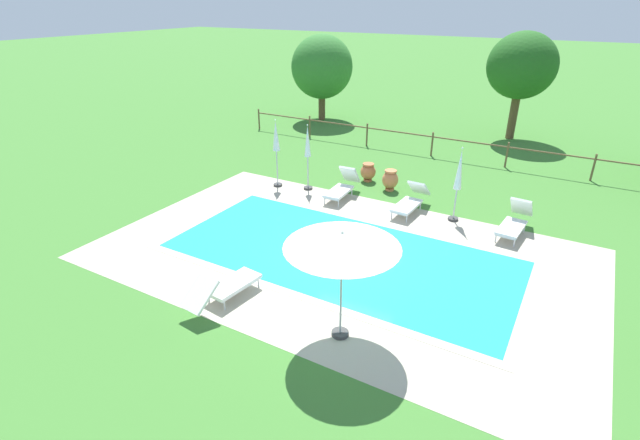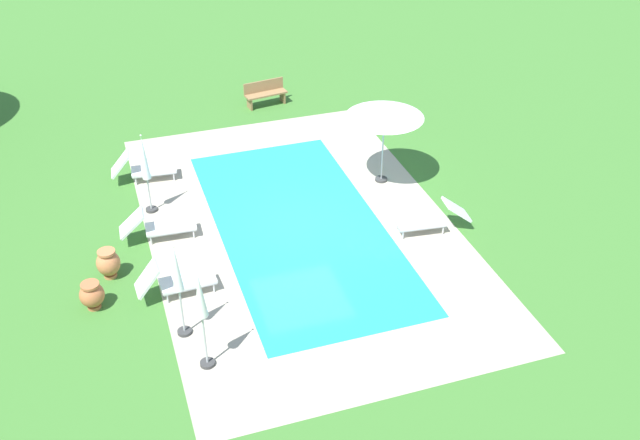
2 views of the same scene
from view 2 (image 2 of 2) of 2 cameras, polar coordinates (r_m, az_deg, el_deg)
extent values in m
plane|color=#3D752D|center=(20.04, -1.56, -0.48)|extent=(160.00, 160.00, 0.00)
cube|color=#B2A893|center=(20.04, -1.56, -0.48)|extent=(12.97, 7.95, 0.01)
cube|color=#23A8C1|center=(20.04, -1.56, -0.47)|extent=(9.29, 4.28, 0.01)
cube|color=#C0B59F|center=(19.63, -7.88, -1.62)|extent=(9.77, 0.24, 0.01)
cube|color=#C0B59F|center=(20.69, 4.43, 0.63)|extent=(9.77, 0.24, 0.01)
cube|color=#C0B59F|center=(24.01, -4.92, 5.56)|extent=(0.24, 4.28, 0.01)
cube|color=#C0B59F|center=(16.49, 3.37, -9.24)|extent=(0.24, 4.28, 0.01)
cube|color=white|center=(17.87, -10.10, -4.61)|extent=(0.66, 1.33, 0.07)
cube|color=white|center=(17.59, -13.11, -4.39)|extent=(0.63, 0.61, 0.70)
cube|color=silver|center=(17.90, -10.08, -4.75)|extent=(0.63, 1.30, 0.04)
cylinder|color=silver|center=(18.25, -8.54, -4.22)|extent=(0.04, 0.04, 0.28)
cylinder|color=silver|center=(17.85, -8.14, -5.15)|extent=(0.04, 0.04, 0.28)
cylinder|color=silver|center=(18.12, -11.93, -4.95)|extent=(0.04, 0.04, 0.28)
cylinder|color=silver|center=(17.72, -11.61, -5.91)|extent=(0.04, 0.04, 0.28)
cube|color=white|center=(19.83, 7.71, -0.13)|extent=(0.74, 1.36, 0.07)
cube|color=white|center=(20.02, 10.43, 0.80)|extent=(0.67, 0.77, 0.56)
cube|color=silver|center=(19.86, 7.70, -0.26)|extent=(0.70, 1.33, 0.04)
cylinder|color=silver|center=(19.57, 6.38, -1.15)|extent=(0.04, 0.04, 0.28)
cylinder|color=silver|center=(19.96, 5.94, -0.34)|extent=(0.04, 0.04, 0.28)
cylinder|color=silver|center=(19.90, 9.41, -0.76)|extent=(0.04, 0.04, 0.28)
cylinder|color=silver|center=(20.30, 8.92, 0.03)|extent=(0.04, 0.04, 0.28)
cube|color=white|center=(19.86, -11.37, -0.48)|extent=(0.66, 1.33, 0.07)
cube|color=white|center=(19.70, -14.24, -0.22)|extent=(0.63, 0.71, 0.61)
cube|color=silver|center=(19.89, -11.36, -0.61)|extent=(0.63, 1.30, 0.04)
cylinder|color=silver|center=(20.19, -9.85, -0.27)|extent=(0.04, 0.04, 0.28)
cylinder|color=silver|center=(19.77, -9.66, -1.06)|extent=(0.04, 0.04, 0.28)
cylinder|color=silver|center=(20.16, -12.95, -0.73)|extent=(0.04, 0.04, 0.28)
cylinder|color=silver|center=(19.73, -12.83, -1.53)|extent=(0.04, 0.04, 0.28)
cube|color=white|center=(22.59, -12.62, 3.80)|extent=(0.71, 1.35, 0.07)
cube|color=white|center=(22.47, -15.06, 4.20)|extent=(0.65, 0.65, 0.68)
cube|color=silver|center=(22.61, -12.60, 3.68)|extent=(0.68, 1.32, 0.04)
cylinder|color=silver|center=(22.89, -11.23, 3.90)|extent=(0.04, 0.04, 0.28)
cylinder|color=silver|center=(22.45, -11.13, 3.28)|extent=(0.04, 0.04, 0.28)
cylinder|color=silver|center=(22.91, -13.97, 3.54)|extent=(0.04, 0.04, 0.28)
cylinder|color=silver|center=(22.46, -13.93, 2.92)|extent=(0.04, 0.04, 0.28)
cylinder|color=#383838|center=(22.16, 4.71, 3.12)|extent=(0.36, 0.36, 0.08)
cylinder|color=#B2B5B7|center=(21.61, 4.84, 5.73)|extent=(0.04, 0.04, 2.36)
cone|color=white|center=(21.15, 4.98, 8.24)|extent=(2.25, 2.25, 0.31)
sphere|color=white|center=(21.08, 5.00, 8.65)|extent=(0.06, 0.06, 0.06)
cylinder|color=#383838|center=(16.10, -8.61, -10.81)|extent=(0.32, 0.32, 0.08)
cylinder|color=#B2B5B7|center=(15.66, -8.81, -9.12)|extent=(0.04, 0.04, 1.36)
cone|color=white|center=(14.87, -9.20, -5.65)|extent=(0.26, 0.26, 1.07)
sphere|color=white|center=(14.53, -9.40, -3.94)|extent=(0.05, 0.05, 0.05)
cylinder|color=#383838|center=(21.19, -12.78, 0.79)|extent=(0.32, 0.32, 0.08)
cylinder|color=#B2B5B7|center=(20.94, -12.94, 1.91)|extent=(0.04, 0.04, 1.05)
cone|color=white|center=(20.38, -13.34, 4.69)|extent=(0.24, 0.24, 1.26)
sphere|color=white|center=(20.08, -13.58, 6.32)|extent=(0.05, 0.05, 0.05)
cylinder|color=#383838|center=(16.91, -10.33, -8.42)|extent=(0.32, 0.32, 0.08)
cylinder|color=#B2B5B7|center=(16.53, -10.53, -6.91)|extent=(0.04, 0.04, 1.24)
cone|color=white|center=(15.82, -10.96, -3.68)|extent=(0.23, 0.23, 1.10)
sphere|color=white|center=(15.49, -11.18, -2.00)|extent=(0.05, 0.05, 0.05)
cube|color=#937047|center=(26.72, -4.16, 9.61)|extent=(0.67, 1.55, 0.06)
cube|color=#937047|center=(26.79, -4.36, 10.21)|extent=(0.28, 1.49, 0.40)
cube|color=#937047|center=(27.04, -2.89, 9.42)|extent=(0.40, 0.12, 0.41)
cube|color=#937047|center=(26.59, -5.41, 8.88)|extent=(0.40, 0.12, 0.41)
cylinder|color=#C67547|center=(18.93, -15.75, -4.08)|extent=(0.32, 0.32, 0.08)
ellipsoid|color=#C67547|center=(18.72, -15.92, -3.19)|extent=(0.57, 0.57, 0.65)
cylinder|color=#C67547|center=(18.53, -16.07, -2.38)|extent=(0.43, 0.43, 0.06)
cylinder|color=#B7663D|center=(18.08, -16.91, -6.33)|extent=(0.31, 0.31, 0.08)
ellipsoid|color=#B7663D|center=(17.88, -17.08, -5.51)|extent=(0.57, 0.57, 0.58)
cylinder|color=#B7663D|center=(17.70, -17.23, -4.77)|extent=(0.43, 0.43, 0.06)
camera|label=1|loc=(26.14, 17.44, 21.32)|focal=26.45mm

